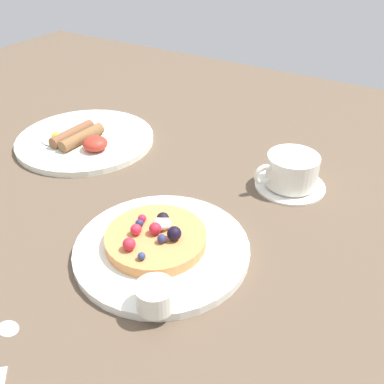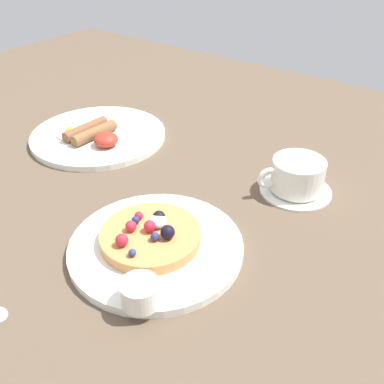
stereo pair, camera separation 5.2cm
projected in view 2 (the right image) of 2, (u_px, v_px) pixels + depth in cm
name	position (u px, v px, depth cm)	size (l,w,h in cm)	color
ground_plane	(151.00, 213.00, 71.94)	(192.77, 148.94, 3.00)	brown
pancake_plate	(156.00, 247.00, 61.88)	(24.74, 24.74, 1.26)	white
pancake_with_berries	(150.00, 235.00, 61.41)	(14.26, 14.26, 3.64)	#CE854A
syrup_ramekin	(140.00, 293.00, 51.64)	(4.74, 4.74, 3.20)	white
breakfast_plate	(99.00, 135.00, 90.86)	(27.70, 27.70, 1.20)	white
fried_breakfast	(92.00, 134.00, 87.67)	(14.83, 10.44, 2.83)	brown
coffee_saucer	(295.00, 190.00, 74.44)	(12.15, 12.15, 0.73)	white
coffee_cup	(297.00, 174.00, 72.67)	(9.16, 10.44, 5.29)	white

